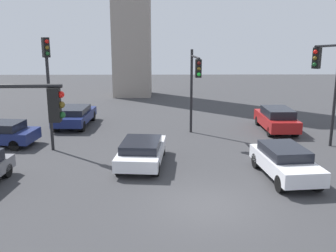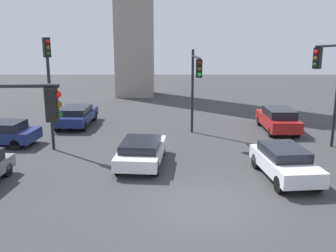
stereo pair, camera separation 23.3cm
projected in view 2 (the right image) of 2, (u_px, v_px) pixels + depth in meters
ground_plane at (206, 205)px, 14.25m from camera, size 90.27×90.27×0.00m
traffic_light_0 at (329, 74)px, 19.76m from camera, size 2.26×2.25×5.91m
traffic_light_1 at (49, 74)px, 20.08m from camera, size 0.45×0.49×5.93m
traffic_light_3 at (2, 125)px, 11.41m from camera, size 3.40×0.33×5.08m
traffic_light_4 at (196, 78)px, 22.67m from camera, size 0.44×2.79×5.18m
car_0 at (141, 151)px, 18.52m from camera, size 2.32×4.54×1.24m
car_2 at (76, 115)px, 26.25m from camera, size 2.17×4.68×1.32m
car_4 at (278, 119)px, 24.80m from camera, size 1.85×4.44×1.50m
car_5 at (285, 162)px, 16.74m from camera, size 2.23×4.39×1.38m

